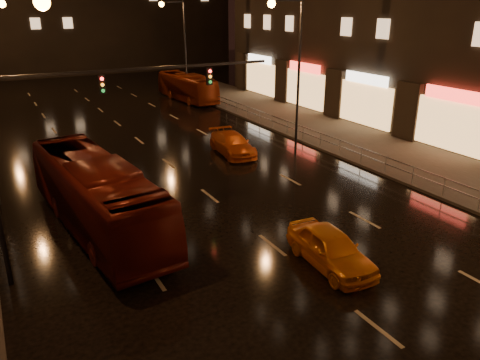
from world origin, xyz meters
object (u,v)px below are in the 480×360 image
at_px(taxi_near, 331,248).
at_px(taxi_far, 232,144).
at_px(bus_red, 96,195).
at_px(bus_curb, 187,87).

bearing_deg(taxi_near, taxi_far, 80.61).
xyz_separation_m(bus_red, taxi_far, (10.24, 6.88, -0.90)).
xyz_separation_m(bus_red, taxi_near, (6.86, -7.36, -0.86)).
distance_m(bus_red, bus_curb, 29.47).
bearing_deg(taxi_near, bus_red, 136.93).
distance_m(bus_red, taxi_far, 12.37).
xyz_separation_m(bus_red, bus_curb, (14.81, 25.48, -0.23)).
bearing_deg(bus_red, taxi_near, -52.96).
bearing_deg(bus_red, bus_curb, 53.88).
height_order(bus_red, taxi_far, bus_red).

